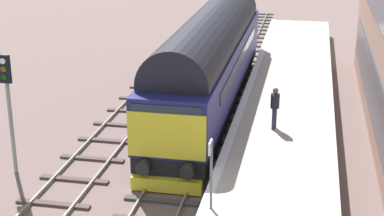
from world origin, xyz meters
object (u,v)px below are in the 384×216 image
Objects in this scene: diesel_locomotive at (211,58)px; platform_number_sign at (211,164)px; waiting_passenger at (275,104)px; signal_post_mid at (8,98)px.

diesel_locomotive reaches higher than platform_number_sign.
signal_post_mid is at bearing 123.99° from waiting_passenger.
diesel_locomotive is 8.56× the size of platform_number_sign.
waiting_passenger is (8.99, 3.63, -0.83)m from signal_post_mid.
waiting_passenger is at bearing 21.98° from signal_post_mid.
diesel_locomotive is 10.77× the size of waiting_passenger.
signal_post_mid is 9.74m from waiting_passenger.
waiting_passenger is (3.27, -4.61, -0.49)m from diesel_locomotive.
diesel_locomotive is at bearing 99.68° from platform_number_sign.
platform_number_sign is at bearing -80.32° from diesel_locomotive.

